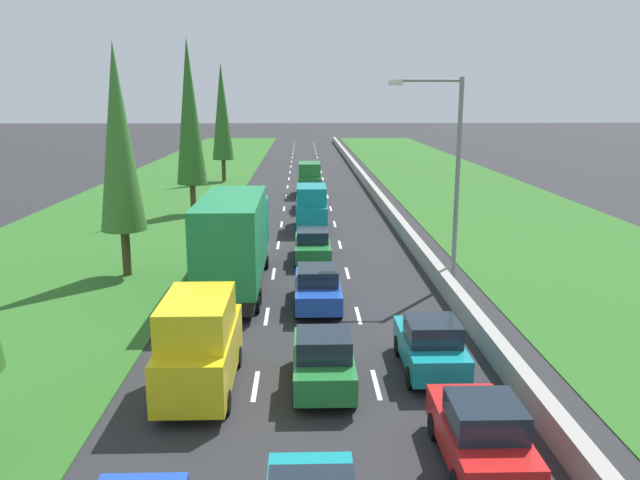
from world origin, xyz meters
name	(u,v)px	position (x,y,z in m)	size (l,w,h in m)	color
ground_plane	(306,183)	(0.00, 60.00, 0.00)	(300.00, 300.00, 0.00)	#28282B
grass_verge_left	(176,183)	(-12.65, 60.00, 0.02)	(14.00, 140.00, 0.04)	#2D6623
grass_verge_right	(451,182)	(14.35, 60.00, 0.02)	(14.00, 140.00, 0.04)	#2D6623
median_barrier	(364,178)	(5.70, 60.00, 0.42)	(0.44, 120.00, 0.85)	#9E9B93
lane_markings	(306,183)	(0.00, 60.00, 0.01)	(3.64, 116.00, 0.01)	white
red_hatchback_right_lane	(481,433)	(3.59, 10.72, 0.84)	(1.74, 3.90, 1.72)	red
yellow_van_left_lane	(199,344)	(-3.28, 14.82, 1.40)	(1.96, 4.90, 2.82)	yellow
green_hatchback_centre_lane	(323,360)	(0.21, 14.89, 0.84)	(1.74, 3.90, 1.72)	#237A33
blue_sedan_centre_lane	(318,287)	(0.22, 22.14, 0.81)	(1.82, 4.50, 1.64)	#1E47B7
green_box_truck_left_lane	(235,241)	(-3.27, 24.51, 2.18)	(2.46, 9.40, 4.18)	black
green_sedan_centre_lane	(313,245)	(0.14, 29.50, 0.81)	(1.82, 4.50, 1.64)	#237A33
teal_van_centre_lane	(311,208)	(0.19, 37.24, 1.40)	(1.96, 4.90, 2.82)	teal
grey_sedan_centre_lane	(309,199)	(0.10, 44.53, 0.81)	(1.82, 4.50, 1.64)	slate
green_van_centre_lane	(309,179)	(0.24, 51.66, 1.40)	(1.96, 4.90, 2.82)	#237A33
teal_hatchback_right_lane	(430,345)	(3.48, 15.89, 0.84)	(1.74, 3.90, 1.72)	teal
poplar_tree_second	(118,139)	(-8.57, 26.90, 6.34)	(2.06, 2.06, 10.59)	#4C3823
poplar_tree_third	(189,112)	(-8.16, 43.01, 7.16)	(2.11, 2.11, 12.21)	#4C3823
poplar_tree_fourth	(222,112)	(-8.15, 61.11, 6.79)	(2.09, 2.09, 11.48)	#4C3823
street_light_mast	(450,167)	(6.01, 25.21, 5.23)	(3.20, 0.28, 9.00)	gray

